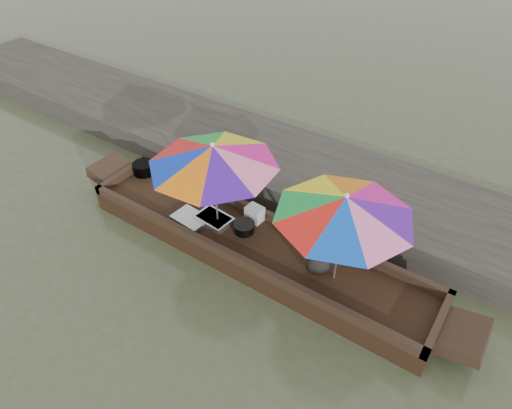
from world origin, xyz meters
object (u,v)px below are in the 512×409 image
Objects in this scene: charcoal_grill at (244,228)px; vendor at (321,244)px; tray_crayfish at (214,219)px; tray_scallop at (191,218)px; umbrella_stern at (340,239)px; umbrella_bow at (215,186)px; cooking_pot at (144,168)px; supply_bag at (255,214)px; boat_hull at (253,247)px.

vendor is (1.38, -0.05, 0.43)m from charcoal_grill.
vendor reaches higher than charcoal_grill.
tray_scallop is (-0.35, -0.19, -0.01)m from tray_crayfish.
tray_scallop is 0.32× the size of umbrella_stern.
tray_scallop is at bearing -163.34° from charcoal_grill.
umbrella_stern reaches higher than tray_scallop.
umbrella_bow is (-1.87, -0.03, 0.27)m from vendor.
umbrella_stern reaches higher than charcoal_grill.
cooking_pot is 2.01m from tray_crayfish.
tray_crayfish is 0.57m from charcoal_grill.
supply_bag is (0.54, 0.42, 0.09)m from tray_crayfish.
charcoal_grill is 0.32× the size of vendor.
supply_bag is 0.14× the size of umbrella_bow.
supply_bag is at bearing 93.87° from charcoal_grill.
tray_scallop is 0.30× the size of umbrella_bow.
tray_scallop is 2.14× the size of supply_bag.
supply_bag is (0.89, 0.61, 0.10)m from tray_scallop.
umbrella_bow is (0.08, 0.00, 0.73)m from tray_crayfish.
cooking_pot is at bearing -43.49° from vendor.
boat_hull is 1.16m from tray_scallop.
tray_scallop is at bearing -33.21° from vendor.
boat_hull is 18.26× the size of charcoal_grill.
boat_hull is 3.19× the size of umbrella_stern.
boat_hull is 10.06× the size of tray_scallop.
charcoal_grill is (2.54, -0.27, -0.03)m from cooking_pot.
supply_bag is 0.27× the size of vendor.
tray_scallop is at bearing -155.78° from umbrella_bow.
umbrella_bow is at bearing 24.22° from tray_scallop.
supply_bag is at bearing 119.99° from boat_hull.
charcoal_grill is (-0.22, 0.08, 0.25)m from boat_hull.
charcoal_grill reaches higher than tray_scallop.
supply_bag is (-0.24, 0.42, 0.30)m from boat_hull.
charcoal_grill is 0.17× the size of umbrella_stern.
vendor is 1.89m from umbrella_bow.
umbrella_stern reaches higher than tray_crayfish.
tray_scallop is at bearing -170.36° from boat_hull.
cooking_pot is (-2.76, 0.36, 0.28)m from boat_hull.
tray_crayfish is 2.00m from vendor.
boat_hull is 1.35m from vendor.
supply_bag reaches higher than charcoal_grill.
tray_crayfish is at bearing -179.37° from umbrella_bow.
cooking_pot is at bearing 172.66° from boat_hull.
supply_bag is at bearing 42.32° from umbrella_bow.
tray_crayfish is at bearing -179.98° from umbrella_stern.
boat_hull is 10.06× the size of tray_crayfish.
umbrella_bow reaches higher than supply_bag.
boat_hull is at bearing -37.22° from vendor.
tray_scallop is 1.82× the size of charcoal_grill.
charcoal_grill is 0.85m from umbrella_bow.
umbrella_stern is at bearing -4.84° from cooking_pot.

